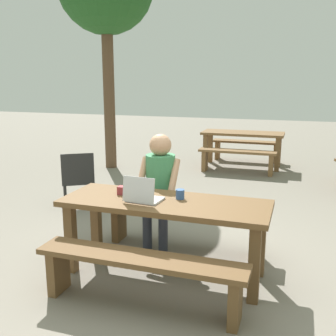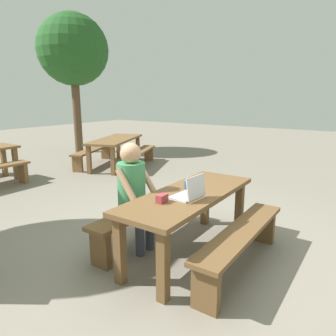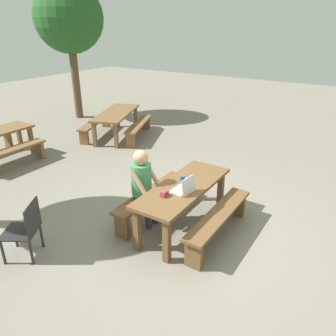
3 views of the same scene
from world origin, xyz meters
TOP-DOWN VIEW (x-y plane):
  - ground_plane at (0.00, 0.00)m, footprint 30.00×30.00m
  - picnic_table_front at (0.00, 0.00)m, footprint 1.92×0.70m
  - bench_near at (0.00, -0.61)m, footprint 1.73×0.30m
  - bench_far at (0.00, 0.61)m, footprint 1.73×0.30m
  - laptop at (-0.18, -0.10)m, footprint 0.33×0.29m
  - small_pouch at (-0.44, 0.06)m, footprint 0.12×0.07m
  - coffee_mug at (0.12, 0.10)m, footprint 0.08×0.08m
  - person_seated at (-0.26, 0.57)m, footprint 0.42×0.42m
  - picnic_table_mid at (2.89, 3.86)m, footprint 2.19×1.49m
  - bench_mid_south at (3.13, 3.27)m, footprint 1.82×0.97m
  - bench_mid_north at (2.65, 4.45)m, footprint 1.82×0.97m
  - tree_left at (3.78, 6.32)m, footprint 2.12×2.12m

SIDE VIEW (x-z plane):
  - ground_plane at x=0.00m, z-range 0.00..0.00m
  - bench_mid_south at x=3.13m, z-range 0.11..0.53m
  - bench_mid_north at x=2.65m, z-range 0.11..0.53m
  - bench_near at x=0.00m, z-range 0.11..0.56m
  - bench_far at x=0.00m, z-range 0.11..0.56m
  - picnic_table_mid at x=2.89m, z-range 0.25..0.96m
  - picnic_table_front at x=0.00m, z-range 0.25..0.97m
  - person_seated at x=-0.26m, z-range 0.12..1.36m
  - small_pouch at x=-0.44m, z-range 0.72..0.80m
  - coffee_mug at x=0.12m, z-range 0.72..0.81m
  - laptop at x=-0.18m, z-range 0.66..0.91m
  - tree_left at x=3.78m, z-range 1.00..5.17m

